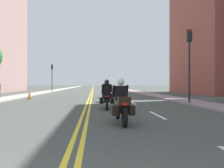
{
  "coord_description": "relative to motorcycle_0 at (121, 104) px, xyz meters",
  "views": [
    {
      "loc": [
        0.4,
        -1.38,
        1.38
      ],
      "look_at": [
        1.63,
        13.83,
        1.36
      ],
      "focal_mm": 34.95,
      "sensor_mm": 36.0,
      "label": 1
    }
  ],
  "objects": [
    {
      "name": "lane_dashes_white",
      "position": [
        1.82,
        22.83,
        -0.65
      ],
      "size": [
        0.14,
        56.4,
        0.01
      ],
      "color": "silver",
      "rests_on": "ground"
    },
    {
      "name": "traffic_light_far",
      "position": [
        -8.03,
        29.74,
        2.55
      ],
      "size": [
        0.28,
        0.38,
        4.61
      ],
      "color": "black",
      "rests_on": "ground"
    },
    {
      "name": "building_right_1",
      "position": [
        15.29,
        22.12,
        8.5
      ],
      "size": [
        6.56,
        14.28,
        18.31
      ],
      "color": "brown",
      "rests_on": "ground"
    },
    {
      "name": "sidewalk_left",
      "position": [
        -8.7,
        41.83,
        -0.6
      ],
      "size": [
        2.13,
        144.0,
        0.12
      ],
      "primitive_type": "cube",
      "color": "#A49F95",
      "rests_on": "ground"
    },
    {
      "name": "motorcycle_0",
      "position": [
        0.0,
        0.0,
        0.0
      ],
      "size": [
        0.77,
        2.27,
        1.58
      ],
      "rotation": [
        0.0,
        0.0,
        0.03
      ],
      "color": "black",
      "rests_on": "ground"
    },
    {
      "name": "centreline_yellow_outer",
      "position": [
        -1.21,
        41.83,
        -0.65
      ],
      "size": [
        0.12,
        132.0,
        0.01
      ],
      "primitive_type": "cube",
      "color": "yellow",
      "rests_on": "ground"
    },
    {
      "name": "motorcycle_2",
      "position": [
        0.04,
        8.93,
        0.01
      ],
      "size": [
        0.78,
        2.25,
        1.65
      ],
      "rotation": [
        0.0,
        0.0,
        -0.04
      ],
      "color": "black",
      "rests_on": "ground"
    },
    {
      "name": "centreline_yellow_inner",
      "position": [
        -1.45,
        41.83,
        -0.65
      ],
      "size": [
        0.12,
        132.0,
        0.01
      ],
      "primitive_type": "cube",
      "color": "yellow",
      "rests_on": "ground"
    },
    {
      "name": "motorcycle_1",
      "position": [
        -0.25,
        4.43,
        -0.01
      ],
      "size": [
        0.78,
        2.18,
        1.61
      ],
      "rotation": [
        0.0,
        0.0,
        -0.05
      ],
      "color": "black",
      "rests_on": "ground"
    },
    {
      "name": "sidewalk_right",
      "position": [
        6.03,
        41.83,
        -0.6
      ],
      "size": [
        2.13,
        144.0,
        0.12
      ],
      "primitive_type": "cube",
      "color": "gray",
      "rests_on": "ground"
    },
    {
      "name": "traffic_light_near",
      "position": [
        5.37,
        6.47,
        2.78
      ],
      "size": [
        0.28,
        0.38,
        4.99
      ],
      "color": "black",
      "rests_on": "ground"
    },
    {
      "name": "motorcycle_3",
      "position": [
        0.14,
        13.66,
        0.02
      ],
      "size": [
        0.78,
        2.32,
        1.65
      ],
      "rotation": [
        0.0,
        0.0,
        -0.04
      ],
      "color": "black",
      "rests_on": "ground"
    },
    {
      "name": "traffic_cone_0",
      "position": [
        -6.76,
        12.56,
        -0.25
      ],
      "size": [
        0.36,
        0.36,
        0.81
      ],
      "color": "black",
      "rests_on": "ground"
    },
    {
      "name": "ground_plane",
      "position": [
        -1.33,
        41.83,
        -0.66
      ],
      "size": [
        264.0,
        264.0,
        0.0
      ],
      "primitive_type": "plane",
      "color": "#414641"
    }
  ]
}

